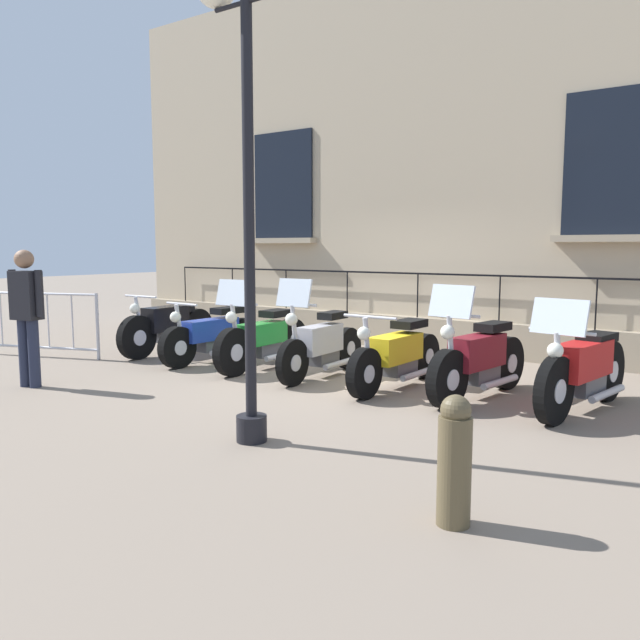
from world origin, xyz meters
name	(u,v)px	position (x,y,z in m)	size (l,w,h in m)	color
ground_plane	(339,373)	(0.00, 0.00, 0.00)	(60.00, 60.00, 0.00)	gray
building_facade	(431,163)	(-2.85, 0.00, 3.20)	(0.82, 13.52, 6.57)	tan
motorcycle_black	(168,327)	(0.25, -3.23, 0.45)	(2.02, 0.70, 1.01)	black
motorcycle_blue	(212,336)	(0.34, -2.10, 0.40)	(2.01, 0.65, 0.95)	black
motorcycle_green	(263,339)	(0.35, -1.09, 0.43)	(1.99, 0.71, 1.32)	black
motorcycle_silver	(321,345)	(0.34, -0.07, 0.45)	(1.99, 0.60, 1.37)	black
motorcycle_yellow	(397,356)	(0.33, 1.09, 0.41)	(2.09, 0.72, 0.97)	black
motorcycle_maroon	(479,361)	(0.28, 2.12, 0.45)	(2.01, 0.69, 1.36)	black
motorcycle_red	(583,370)	(0.24, 3.27, 0.47)	(2.08, 0.76, 1.26)	black
lamppost	(247,94)	(3.02, 1.03, 3.07)	(0.37, 1.07, 4.21)	black
crowd_barrier	(36,322)	(1.64, -4.76, 0.57)	(0.81, 2.18, 1.05)	#B7B7BF
bollard	(455,460)	(3.60, 3.23, 0.43)	(0.22, 0.22, 0.85)	brown
pedestrian_standing	(27,310)	(2.94, -2.75, 0.98)	(0.29, 0.52, 1.73)	#23283D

